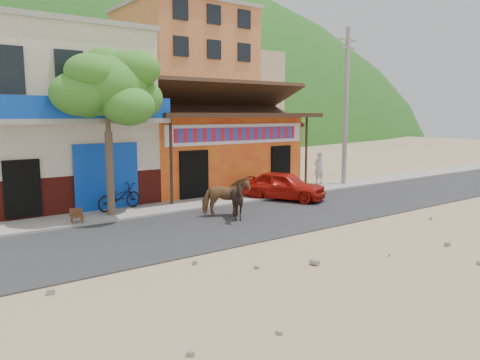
% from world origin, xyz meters
% --- Properties ---
extents(ground, '(120.00, 120.00, 0.00)m').
position_xyz_m(ground, '(0.00, 0.00, 0.00)').
color(ground, '#9E825B').
rests_on(ground, ground).
extents(road, '(60.00, 5.00, 0.04)m').
position_xyz_m(road, '(0.00, 2.50, 0.02)').
color(road, '#28282B').
rests_on(road, ground).
extents(sidewalk, '(60.00, 2.00, 0.12)m').
position_xyz_m(sidewalk, '(0.00, 6.00, 0.06)').
color(sidewalk, gray).
rests_on(sidewalk, ground).
extents(dance_club, '(8.00, 6.00, 3.60)m').
position_xyz_m(dance_club, '(2.00, 10.00, 1.80)').
color(dance_club, orange).
rests_on(dance_club, ground).
extents(cafe_building, '(7.00, 6.00, 7.00)m').
position_xyz_m(cafe_building, '(-5.50, 10.00, 3.50)').
color(cafe_building, beige).
rests_on(cafe_building, ground).
extents(apartment_front, '(9.00, 9.00, 12.00)m').
position_xyz_m(apartment_front, '(9.00, 24.00, 6.00)').
color(apartment_front, '#CC723F').
rests_on(apartment_front, ground).
extents(apartment_rear, '(8.00, 8.00, 10.00)m').
position_xyz_m(apartment_rear, '(18.00, 30.00, 5.00)').
color(apartment_rear, tan).
rests_on(apartment_rear, ground).
extents(tree, '(3.00, 3.00, 6.00)m').
position_xyz_m(tree, '(-4.60, 5.80, 3.12)').
color(tree, '#2D721E').
rests_on(tree, sidewalk).
extents(utility_pole, '(0.24, 0.24, 8.00)m').
position_xyz_m(utility_pole, '(8.20, 6.00, 4.12)').
color(utility_pole, gray).
rests_on(utility_pole, sidewalk).
extents(cow_tan, '(1.86, 1.30, 1.44)m').
position_xyz_m(cow_tan, '(-1.19, 3.43, 0.76)').
color(cow_tan, brown).
rests_on(cow_tan, road).
extents(cow_dark, '(1.54, 1.45, 1.38)m').
position_xyz_m(cow_dark, '(-1.15, 2.75, 0.73)').
color(cow_dark, black).
rests_on(cow_dark, road).
extents(red_car, '(2.98, 3.93, 1.25)m').
position_xyz_m(red_car, '(2.77, 4.70, 0.66)').
color(red_car, '#B4150C').
rests_on(red_car, road).
extents(scooter, '(2.00, 1.08, 1.00)m').
position_xyz_m(scooter, '(-4.00, 6.50, 0.62)').
color(scooter, black).
rests_on(scooter, sidewalk).
extents(pedestrian, '(0.64, 0.45, 1.67)m').
position_xyz_m(pedestrian, '(7.04, 6.70, 0.95)').
color(pedestrian, '#B9B9B9').
rests_on(pedestrian, sidewalk).
extents(cafe_chair_right, '(0.48, 0.48, 0.89)m').
position_xyz_m(cafe_chair_right, '(-6.00, 5.30, 0.56)').
color(cafe_chair_right, '#492418').
rests_on(cafe_chair_right, sidewalk).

